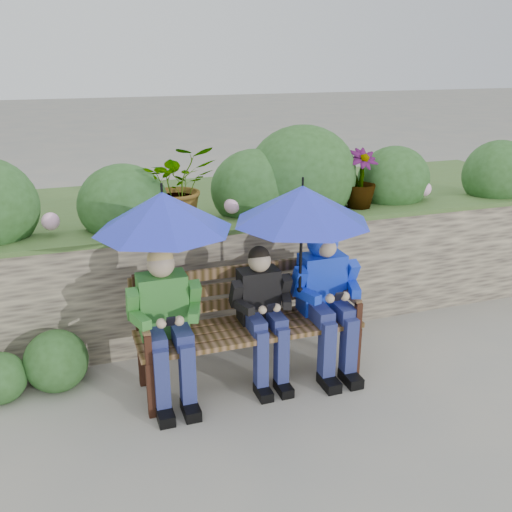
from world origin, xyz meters
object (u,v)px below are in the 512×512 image
object	(u,v)px
boy_middle	(263,308)
boy_right	(326,289)
park_bench	(247,317)
umbrella_right	(302,204)
umbrella_left	(163,212)
boy_left	(166,318)

from	to	relation	value
boy_middle	boy_right	distance (m)	0.53
park_bench	umbrella_right	bearing A→B (deg)	-15.30
park_bench	umbrella_right	world-z (taller)	umbrella_right
umbrella_right	boy_middle	bearing A→B (deg)	173.30
park_bench	boy_right	bearing A→B (deg)	-6.24
boy_right	umbrella_left	size ratio (longest dim) A/B	1.20
umbrella_left	umbrella_right	bearing A→B (deg)	-5.00
boy_middle	park_bench	bearing A→B (deg)	144.66
park_bench	boy_right	xyz separation A→B (m)	(0.62, -0.07, 0.17)
boy_middle	boy_right	world-z (taller)	boy_right
boy_left	umbrella_left	distance (m)	0.76
park_bench	boy_left	bearing A→B (deg)	-172.69
park_bench	umbrella_right	distance (m)	0.96
park_bench	umbrella_left	bearing A→B (deg)	-178.09
boy_middle	umbrella_left	world-z (taller)	umbrella_left
boy_middle	boy_right	bearing A→B (deg)	0.42
boy_left	umbrella_right	bearing A→B (deg)	-1.43
boy_middle	umbrella_right	world-z (taller)	umbrella_right
boy_right	boy_middle	bearing A→B (deg)	-179.58
boy_middle	umbrella_left	xyz separation A→B (m)	(-0.69, 0.05, 0.79)
park_bench	boy_middle	size ratio (longest dim) A/B	1.60
park_bench	boy_middle	distance (m)	0.15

